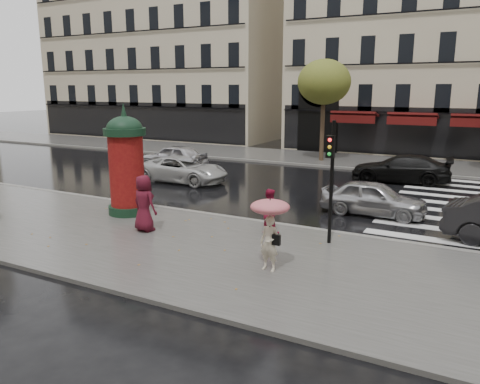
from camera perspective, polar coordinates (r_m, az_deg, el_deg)
The scene contains 18 objects.
ground at distance 14.83m, azimuth -4.84°, elevation -6.49°, with size 160.00×160.00×0.00m, color black.
near_sidewalk at distance 14.42m, azimuth -5.92°, elevation -6.83°, with size 90.00×7.00×0.12m, color #474744.
far_sidewalk at distance 32.05m, azimuth 13.81°, elevation 3.66°, with size 90.00×6.00×0.12m, color #474744.
near_kerb at distance 17.29m, azimuth 0.53°, elevation -3.42°, with size 90.00×0.25×0.14m, color slate.
far_kerb at distance 29.18m, azimuth 12.35°, elevation 2.91°, with size 90.00×0.25×0.14m, color slate.
zebra_crossing at distance 21.96m, azimuth 22.91°, elevation -1.13°, with size 3.60×11.75×0.01m, color silver.
bldg_far_corner at distance 42.29m, azimuth 27.09°, elevation 20.11°, with size 26.00×14.00×22.90m.
bldg_far_left at distance 51.61m, azimuth -7.89°, elevation 19.70°, with size 24.00×14.00×22.90m.
tree_far_left at distance 31.28m, azimuth 10.21°, elevation 13.02°, with size 3.40×3.40×6.64m.
woman_umbrella at distance 12.15m, azimuth 3.66°, elevation -3.77°, with size 1.03×1.03×1.97m.
woman_red at distance 15.40m, azimuth 3.54°, elevation -2.35°, with size 0.73×0.57×1.51m, color maroon.
man_burgundy at distance 15.91m, azimuth -11.61°, elevation -1.36°, with size 0.93×0.61×1.91m, color #52101F.
morris_column at distance 18.12m, azimuth -13.70°, elevation 3.61°, with size 1.55×1.55×4.18m.
traffic_light at distance 14.29m, azimuth 11.05°, elevation 2.58°, with size 0.25×0.36×3.78m.
car_silver at distance 18.77m, azimuth 15.96°, elevation -0.71°, with size 1.59×3.96×1.35m, color #A6A6AB.
car_white at distance 24.58m, azimuth -7.00°, elevation 2.75°, with size 2.23×4.84×1.35m, color #BBBBBB.
car_black at distance 25.79m, azimuth 19.00°, elevation 2.72°, with size 2.01×4.95×1.44m, color black.
car_far_silver at distance 28.88m, azimuth -8.13°, elevation 4.30°, with size 1.73×4.30×1.47m, color silver.
Camera 1 is at (7.62, -11.76, 4.84)m, focal length 35.00 mm.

